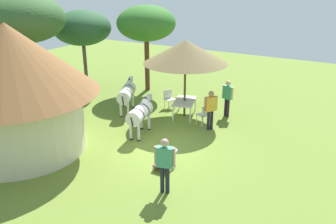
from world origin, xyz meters
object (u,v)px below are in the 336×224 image
patio_chair_near_hut (169,98)px  shade_umbrella (185,52)px  striped_lounge_chair (165,161)px  thatched_hut (13,82)px  patio_chair_near_lawn (204,114)px  guest_behind_table (211,107)px  acacia_tree_left_background (82,28)px  acacia_tree_far_lawn (25,19)px  acacia_tree_right_background (146,24)px  guest_beside_umbrella (228,95)px  patio_dining_table (185,102)px  zebra_nearest_camera (127,93)px  zebra_by_umbrella (140,113)px  standing_watcher (165,161)px

patio_chair_near_hut → shade_umbrella: bearing=90.0°
striped_lounge_chair → shade_umbrella: bearing=-71.2°
thatched_hut → striped_lounge_chair: size_ratio=7.14×
thatched_hut → patio_chair_near_lawn: (5.46, -4.87, -2.11)m
guest_behind_table → acacia_tree_left_background: 9.04m
acacia_tree_far_lawn → acacia_tree_right_background: bearing=-31.9°
guest_behind_table → striped_lounge_chair: (-3.69, 0.05, -0.77)m
thatched_hut → acacia_tree_far_lawn: 4.91m
striped_lounge_chair → acacia_tree_left_background: bearing=-34.0°
shade_umbrella → striped_lounge_chair: bearing=-160.7°
guest_beside_umbrella → shade_umbrella: bearing=-130.3°
patio_dining_table → zebra_nearest_camera: 2.76m
patio_chair_near_lawn → acacia_tree_left_background: (1.60, 8.09, 2.89)m
patio_chair_near_lawn → striped_lounge_chair: patio_chair_near_lawn is taller
zebra_by_umbrella → acacia_tree_far_lawn: (0.07, 6.19, 3.34)m
patio_chair_near_lawn → acacia_tree_right_background: size_ratio=0.19×
patio_chair_near_hut → guest_behind_table: guest_behind_table is taller
striped_lounge_chair → zebra_nearest_camera: size_ratio=0.38×
acacia_tree_far_lawn → standing_watcher: bearing=-109.1°
zebra_by_umbrella → guest_behind_table: bearing=27.2°
patio_chair_near_hut → acacia_tree_right_background: (1.92, 2.47, 3.17)m
thatched_hut → zebra_by_umbrella: bearing=-42.4°
patio_dining_table → acacia_tree_right_background: 5.37m
zebra_nearest_camera → guest_beside_umbrella: bearing=-2.3°
acacia_tree_far_lawn → acacia_tree_left_background: (3.67, 0.04, -0.84)m
striped_lounge_chair → patio_chair_near_hut: bearing=-62.2°
acacia_tree_far_lawn → acacia_tree_left_background: acacia_tree_far_lawn is taller
shade_umbrella → patio_dining_table: size_ratio=2.11×
acacia_tree_far_lawn → patio_dining_table: bearing=-69.2°
acacia_tree_right_background → standing_watcher: bearing=-144.3°
patio_chair_near_lawn → guest_beside_umbrella: size_ratio=0.53×
thatched_hut → standing_watcher: bearing=-87.9°
shade_umbrella → striped_lounge_chair: shade_umbrella is taller
standing_watcher → guest_behind_table: bearing=80.6°
thatched_hut → zebra_nearest_camera: (5.11, -1.06, -1.69)m
patio_dining_table → acacia_tree_left_background: acacia_tree_left_background is taller
guest_behind_table → zebra_by_umbrella: (-1.83, 2.27, -0.10)m
zebra_nearest_camera → striped_lounge_chair: bearing=-65.9°
acacia_tree_far_lawn → guest_beside_umbrella: bearing=-67.6°
zebra_nearest_camera → acacia_tree_far_lawn: 5.65m
patio_dining_table → patio_chair_near_hut: size_ratio=1.95×
shade_umbrella → patio_chair_near_hut: shade_umbrella is taller
guest_beside_umbrella → guest_behind_table: bearing=-71.1°
patio_chair_near_hut → acacia_tree_right_background: bearing=-100.6°
shade_umbrella → acacia_tree_far_lawn: size_ratio=0.69×
patio_chair_near_hut → guest_beside_umbrella: guest_beside_umbrella is taller
guest_behind_table → zebra_nearest_camera: size_ratio=0.78×
shade_umbrella → patio_dining_table: shade_umbrella is taller
shade_umbrella → acacia_tree_right_background: bearing=55.3°
acacia_tree_right_background → shade_umbrella: bearing=-124.7°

